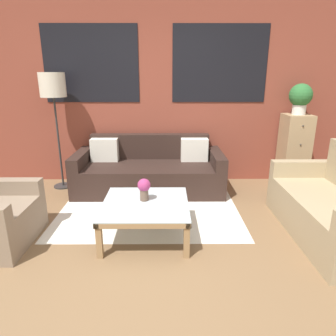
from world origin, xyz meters
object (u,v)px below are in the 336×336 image
Objects in this scene: flower_vase at (144,188)px; potted_plant at (301,97)px; couch_dark at (149,171)px; drawer_cabinet at (294,150)px; coffee_table at (146,208)px; floor_lamp at (53,90)px.

potted_plant is at bearing 34.74° from flower_vase.
couch_dark is 4.81× the size of potted_plant.
couch_dark is 1.96× the size of drawer_cabinet.
potted_plant is (2.16, 1.58, 1.02)m from coffee_table.
potted_plant is (3.54, 0.09, -0.10)m from floor_lamp.
floor_lamp is 7.08× the size of flower_vase.
couch_dark is at bearing 90.86° from flower_vase.
coffee_table is 2.87m from potted_plant.
potted_plant is (2.20, 0.21, 1.06)m from couch_dark.
coffee_table is 1.99× the size of potted_plant.
potted_plant is at bearing 90.00° from drawer_cabinet.
potted_plant is 1.86× the size of flower_vase.
drawer_cabinet is at bearing 1.45° from floor_lamp.
couch_dark is at bearing -174.62° from potted_plant.
coffee_table is (0.03, -1.37, 0.05)m from couch_dark.
drawer_cabinet is (2.16, 1.58, 0.22)m from coffee_table.
coffee_table is at bearing -88.54° from couch_dark.
couch_dark is 2.41× the size of coffee_table.
couch_dark reaches higher than coffee_table.
flower_vase is (-2.18, -1.51, -0.03)m from drawer_cabinet.
flower_vase is at bearing -145.26° from potted_plant.
coffee_table is 0.81× the size of drawer_cabinet.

